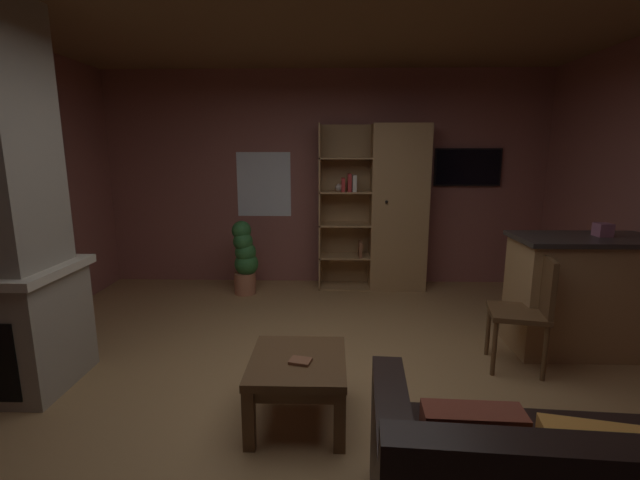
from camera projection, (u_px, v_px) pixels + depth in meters
floor at (318, 395)px, 3.15m from camera, size 5.60×5.62×0.02m
wall_back at (325, 179)px, 5.66m from camera, size 5.72×0.06×2.71m
window_pane_back at (264, 184)px, 5.66m from camera, size 0.70×0.01×0.82m
bookshelf_cabinet at (391, 209)px, 5.44m from camera, size 1.33×0.41×2.04m
kitchen_bar_counter at (595, 295)px, 3.74m from camera, size 1.41×0.61×1.01m
tissue_box at (603, 230)px, 3.66m from camera, size 0.12×0.12×0.11m
coffee_table at (298, 371)px, 2.78m from camera, size 0.60×0.68×0.43m
table_book_0 at (300, 361)px, 2.71m from camera, size 0.15×0.13×0.02m
dining_chair at (529, 305)px, 3.42m from camera, size 0.50×0.50×0.92m
potted_floor_plant at (245, 257)px, 5.29m from camera, size 0.31×0.29×0.90m
wall_mounted_tv at (468, 167)px, 5.51m from camera, size 0.83×0.06×0.47m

